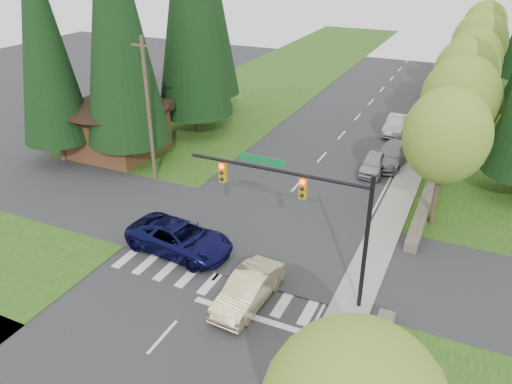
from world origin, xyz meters
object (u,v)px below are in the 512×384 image
Objects in this scene: parked_car_a at (373,163)px; parked_car_d at (431,94)px; sedan_champagne at (248,289)px; parked_car_e at (433,89)px; parked_car_c at (396,125)px; suv_navy at (180,238)px; parked_car_b at (392,154)px.

parked_car_a is 0.93× the size of parked_car_d.
sedan_champagne is 1.07× the size of parked_car_d.
parked_car_c is at bearing -96.44° from parked_car_e.
parked_car_d is (8.50, 35.45, -0.09)m from suv_navy.
suv_navy reaches higher than parked_car_b.
parked_car_b reaches higher than parked_car_d.
parked_car_a is 23.15m from parked_car_e.
parked_car_c is (7.10, 24.00, -0.07)m from suv_navy.
parked_car_c is 11.54m from parked_car_d.
parked_car_d is (0.41, 18.45, -0.03)m from parked_car_b.
parked_car_c reaches higher than parked_car_d.
suv_navy is 1.30× the size of parked_car_c.
sedan_champagne is 0.87× the size of parked_car_b.
parked_car_d reaches higher than parked_car_e.
parked_car_b is 1.10× the size of parked_car_e.
parked_car_e is at bearing 96.22° from parked_car_b.
suv_navy is at bearing -118.48° from parked_car_a.
parked_car_d is (3.23, 37.83, -0.03)m from sedan_champagne.
sedan_champagne is 0.96× the size of parked_car_e.
parked_car_d is (1.33, 20.57, 0.05)m from parked_car_a.
suv_navy is at bearing -105.23° from parked_car_c.
suv_navy is 1.38× the size of parked_car_d.
sedan_champagne reaches higher than parked_car_c.
parked_car_b is 1.16× the size of parked_car_c.
suv_navy reaches higher than parked_car_e.
sedan_champagne is at bearing -99.02° from parked_car_a.
parked_car_c reaches higher than parked_car_a.
parked_car_b is (2.82, 19.38, 0.01)m from sedan_champagne.
sedan_champagne is 0.78× the size of suv_navy.
parked_car_c is 1.06× the size of parked_car_d.
parked_car_a is at bearing -106.53° from parked_car_b.
parked_car_a is at bearing -94.11° from parked_car_e.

